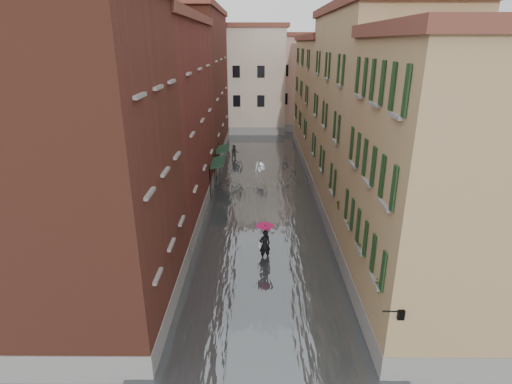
{
  "coord_description": "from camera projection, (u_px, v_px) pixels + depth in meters",
  "views": [
    {
      "loc": [
        -0.31,
        -16.81,
        11.31
      ],
      "look_at": [
        -0.44,
        5.31,
        3.0
      ],
      "focal_mm": 28.0,
      "sensor_mm": 36.0,
      "label": 1
    }
  ],
  "objects": [
    {
      "name": "ground",
      "position": [
        264.0,
        286.0,
        19.71
      ],
      "size": [
        120.0,
        120.0,
        0.0
      ],
      "primitive_type": "plane",
      "color": "#5F5E61",
      "rests_on": "ground"
    },
    {
      "name": "floodwater",
      "position": [
        262.0,
        192.0,
        31.85
      ],
      "size": [
        10.0,
        60.0,
        0.2
      ],
      "primitive_type": "cube",
      "color": "#505659",
      "rests_on": "ground"
    },
    {
      "name": "building_left_near",
      "position": [
        87.0,
        174.0,
        15.6
      ],
      "size": [
        6.0,
        8.0,
        13.0
      ],
      "primitive_type": "cube",
      "color": "brown",
      "rests_on": "ground"
    },
    {
      "name": "building_left_mid",
      "position": [
        156.0,
        125.0,
        25.98
      ],
      "size": [
        6.0,
        14.0,
        12.5
      ],
      "primitive_type": "cube",
      "color": "maroon",
      "rests_on": "ground"
    },
    {
      "name": "building_left_far",
      "position": [
        191.0,
        89.0,
        39.76
      ],
      "size": [
        6.0,
        16.0,
        14.0
      ],
      "primitive_type": "cube",
      "color": "brown",
      "rests_on": "ground"
    },
    {
      "name": "building_right_near",
      "position": [
        443.0,
        192.0,
        15.78
      ],
      "size": [
        6.0,
        8.0,
        11.5
      ],
      "primitive_type": "cube",
      "color": "#A28453",
      "rests_on": "ground"
    },
    {
      "name": "building_right_mid",
      "position": [
        371.0,
        122.0,
        25.81
      ],
      "size": [
        6.0,
        14.0,
        13.0
      ],
      "primitive_type": "cube",
      "color": "tan",
      "rests_on": "ground"
    },
    {
      "name": "building_right_far",
      "position": [
        331.0,
        101.0,
        40.12
      ],
      "size": [
        6.0,
        16.0,
        11.5
      ],
      "primitive_type": "cube",
      "color": "#A28453",
      "rests_on": "ground"
    },
    {
      "name": "building_end_cream",
      "position": [
        238.0,
        81.0,
        53.02
      ],
      "size": [
        12.0,
        9.0,
        13.0
      ],
      "primitive_type": "cube",
      "color": "beige",
      "rests_on": "ground"
    },
    {
      "name": "building_end_pink",
      "position": [
        304.0,
        83.0,
        55.02
      ],
      "size": [
        10.0,
        9.0,
        12.0
      ],
      "primitive_type": "cube",
      "color": "#CD9A90",
      "rests_on": "ground"
    },
    {
      "name": "awning_near",
      "position": [
        218.0,
        163.0,
        31.23
      ],
      "size": [
        1.09,
        3.25,
        2.8
      ],
      "color": "#163320",
      "rests_on": "ground"
    },
    {
      "name": "awning_far",
      "position": [
        222.0,
        150.0,
        35.05
      ],
      "size": [
        1.09,
        2.8,
        2.8
      ],
      "color": "#163320",
      "rests_on": "ground"
    },
    {
      "name": "wall_lantern",
      "position": [
        400.0,
        314.0,
        13.02
      ],
      "size": [
        0.71,
        0.22,
        0.35
      ],
      "color": "black",
      "rests_on": "ground"
    },
    {
      "name": "window_planters",
      "position": [
        351.0,
        218.0,
        18.9
      ],
      "size": [
        0.59,
        11.19,
        0.84
      ],
      "color": "#9B3932",
      "rests_on": "ground"
    },
    {
      "name": "pedestrian_main",
      "position": [
        265.0,
        239.0,
        21.74
      ],
      "size": [
        0.98,
        0.98,
        2.06
      ],
      "color": "black",
      "rests_on": "ground"
    },
    {
      "name": "pedestrian_far",
      "position": [
        235.0,
        153.0,
        40.29
      ],
      "size": [
        0.91,
        0.77,
        1.66
      ],
      "primitive_type": "imported",
      "rotation": [
        0.0,
        0.0,
        0.19
      ],
      "color": "black",
      "rests_on": "ground"
    }
  ]
}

